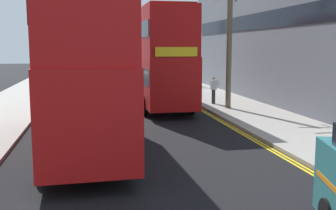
# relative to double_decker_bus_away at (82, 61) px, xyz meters

# --- Properties ---
(sidewalk_right) EXTENTS (4.00, 80.00, 0.14)m
(sidewalk_right) POSITION_rel_double_decker_bus_away_xyz_m (8.54, 2.28, -2.96)
(sidewalk_right) COLOR #9E9991
(sidewalk_right) RESTS_ON ground
(kerb_line_outer) EXTENTS (0.10, 56.00, 0.01)m
(kerb_line_outer) POSITION_rel_double_decker_bus_away_xyz_m (6.44, 0.28, -3.03)
(kerb_line_outer) COLOR yellow
(kerb_line_outer) RESTS_ON ground
(kerb_line_inner) EXTENTS (0.10, 56.00, 0.01)m
(kerb_line_inner) POSITION_rel_double_decker_bus_away_xyz_m (6.28, 0.28, -3.03)
(kerb_line_inner) COLOR yellow
(kerb_line_inner) RESTS_ON ground
(double_decker_bus_away) EXTENTS (3.13, 10.90, 5.64)m
(double_decker_bus_away) POSITION_rel_double_decker_bus_away_xyz_m (0.00, 0.00, 0.00)
(double_decker_bus_away) COLOR red
(double_decker_bus_away) RESTS_ON ground
(double_decker_bus_oncoming) EXTENTS (2.91, 10.84, 5.64)m
(double_decker_bus_oncoming) POSITION_rel_double_decker_bus_away_xyz_m (4.14, 9.52, 0.00)
(double_decker_bus_oncoming) COLOR #B20F0F
(double_decker_bus_oncoming) RESTS_ON ground
(pedestrian_far) EXTENTS (0.34, 0.22, 1.62)m
(pedestrian_far) POSITION_rel_double_decker_bus_away_xyz_m (7.48, 8.82, -2.04)
(pedestrian_far) COLOR #2D2D38
(pedestrian_far) RESTS_ON sidewalk_right
(street_tree_near) EXTENTS (1.78, 1.81, 6.85)m
(street_tree_near) POSITION_rel_double_decker_bus_away_xyz_m (7.89, 24.54, 0.26)
(street_tree_near) COLOR #6B6047
(street_tree_near) RESTS_ON sidewalk_right
(street_tree_mid) EXTENTS (1.79, 1.86, 6.91)m
(street_tree_mid) POSITION_rel_double_decker_bus_away_xyz_m (7.77, 7.02, 0.44)
(street_tree_mid) COLOR #6B6047
(street_tree_mid) RESTS_ON sidewalk_right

